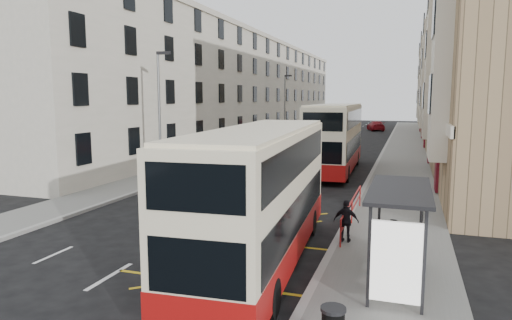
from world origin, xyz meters
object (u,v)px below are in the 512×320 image
(bus_shelter, at_px, (404,217))
(double_decker_rear, at_px, (335,138))
(street_lamp_far, at_px, (285,104))
(double_decker_front, at_px, (262,196))
(pedestrian_far, at_px, (346,221))
(pedestrian_near, at_px, (402,263))
(car_dark, at_px, (326,126))
(car_red, at_px, (376,126))
(street_lamp_near, at_px, (160,109))
(white_van, at_px, (307,139))
(car_silver, at_px, (336,128))
(pedestrian_mid, at_px, (394,245))

(bus_shelter, bearing_deg, double_decker_rear, 103.97)
(bus_shelter, height_order, street_lamp_far, street_lamp_far)
(double_decker_front, xyz_separation_m, pedestrian_far, (2.35, 2.68, -1.32))
(double_decker_rear, relative_size, pedestrian_near, 7.99)
(double_decker_rear, xyz_separation_m, car_dark, (-8.53, 45.06, -1.82))
(pedestrian_far, height_order, car_red, pedestrian_far)
(bus_shelter, relative_size, car_dark, 1.04)
(street_lamp_near, height_order, pedestrian_near, street_lamp_near)
(bus_shelter, height_order, street_lamp_near, street_lamp_near)
(double_decker_rear, xyz_separation_m, white_van, (-5.92, 17.96, -1.71))
(pedestrian_near, height_order, pedestrian_far, pedestrian_far)
(double_decker_rear, xyz_separation_m, pedestrian_near, (5.00, -20.36, -1.57))
(pedestrian_near, bearing_deg, double_decker_rear, -99.71)
(car_dark, bearing_deg, white_van, -65.49)
(street_lamp_near, relative_size, double_decker_rear, 0.65)
(car_silver, bearing_deg, bus_shelter, -79.91)
(bus_shelter, xyz_separation_m, double_decker_front, (-4.34, 0.89, 0.11))
(street_lamp_near, relative_size, pedestrian_far, 5.18)
(street_lamp_far, xyz_separation_m, car_red, (9.45, 22.62, -3.86))
(car_dark, distance_m, car_red, 8.31)
(car_dark, bearing_deg, car_red, 17.55)
(pedestrian_near, bearing_deg, bus_shelter, -118.34)
(double_decker_front, relative_size, car_dark, 2.75)
(double_decker_front, distance_m, pedestrian_near, 4.65)
(pedestrian_mid, bearing_deg, double_decker_rear, 79.94)
(car_silver, bearing_deg, pedestrian_mid, -79.94)
(pedestrian_mid, bearing_deg, pedestrian_near, -104.29)
(street_lamp_near, xyz_separation_m, car_dark, (1.15, 52.83, -3.97))
(bus_shelter, xyz_separation_m, double_decker_rear, (-5.01, 20.16, 0.35))
(bus_shelter, distance_m, street_lamp_near, 19.38)
(street_lamp_near, height_order, pedestrian_mid, street_lamp_near)
(pedestrian_near, relative_size, pedestrian_far, 1.00)
(pedestrian_near, xyz_separation_m, pedestrian_mid, (-0.25, 1.41, 0.02))
(bus_shelter, relative_size, pedestrian_mid, 2.69)
(bus_shelter, xyz_separation_m, pedestrian_mid, (-0.26, 1.22, -1.20))
(street_lamp_far, xyz_separation_m, car_silver, (3.90, 15.69, -3.92))
(double_decker_rear, height_order, pedestrian_far, double_decker_rear)
(double_decker_rear, bearing_deg, street_lamp_far, 111.78)
(white_van, distance_m, car_red, 27.49)
(bus_shelter, relative_size, double_decker_front, 0.38)
(street_lamp_far, height_order, car_red, street_lamp_far)
(car_red, bearing_deg, double_decker_front, 75.49)
(street_lamp_near, relative_size, white_van, 1.43)
(double_decker_rear, height_order, white_van, double_decker_rear)
(bus_shelter, xyz_separation_m, white_van, (-10.93, 38.12, -1.36))
(pedestrian_mid, bearing_deg, double_decker_front, 160.47)
(double_decker_front, distance_m, car_red, 64.15)
(white_van, relative_size, car_red, 1.04)
(double_decker_rear, distance_m, pedestrian_mid, 19.59)
(bus_shelter, distance_m, pedestrian_far, 4.27)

